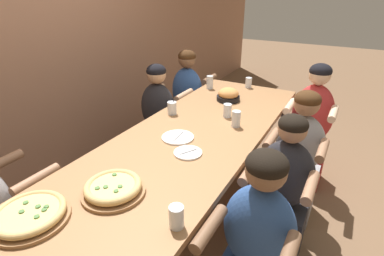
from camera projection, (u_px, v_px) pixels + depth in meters
ground_plane at (192, 220)px, 2.47m from camera, size 18.00×18.00×0.00m
restaurant_back_panel at (32, 5)px, 2.42m from camera, size 10.00×0.06×3.20m
dining_table at (192, 143)px, 2.16m from camera, size 2.65×0.90×0.79m
pizza_board_main at (113, 188)px, 1.51m from camera, size 0.32×0.32×0.06m
pizza_board_second at (30, 215)px, 1.34m from camera, size 0.34×0.34×0.06m
skillet_bowl at (228, 95)px, 2.73m from camera, size 0.31×0.21×0.12m
empty_plate_a at (188, 153)px, 1.88m from camera, size 0.18×0.18×0.02m
empty_plate_b at (178, 137)px, 2.07m from camera, size 0.22×0.22×0.02m
cocktail_glass_blue at (172, 109)px, 2.44m from camera, size 0.08×0.08×0.13m
drinking_glass_a at (236, 120)px, 2.22m from camera, size 0.06×0.06×0.12m
drinking_glass_b at (227, 111)px, 2.39m from camera, size 0.07×0.07×0.11m
drinking_glass_c at (249, 83)px, 3.08m from camera, size 0.06×0.06×0.10m
drinking_glass_d at (210, 83)px, 3.04m from camera, size 0.07×0.07×0.13m
drinking_glass_e at (176, 217)px, 1.29m from camera, size 0.07×0.07×0.11m
diner_near_midleft at (256, 254)px, 1.53m from camera, size 0.51×0.40×1.11m
diner_far_midright at (159, 124)px, 2.97m from camera, size 0.51×0.40×1.10m
diner_near_midright at (297, 162)px, 2.35m from camera, size 0.51×0.40×1.08m
diner_near_right at (309, 132)px, 2.75m from camera, size 0.51×0.40×1.16m
diner_far_right at (187, 105)px, 3.41m from camera, size 0.51×0.40×1.13m
diner_near_center at (282, 197)px, 1.98m from camera, size 0.51×0.40×1.07m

